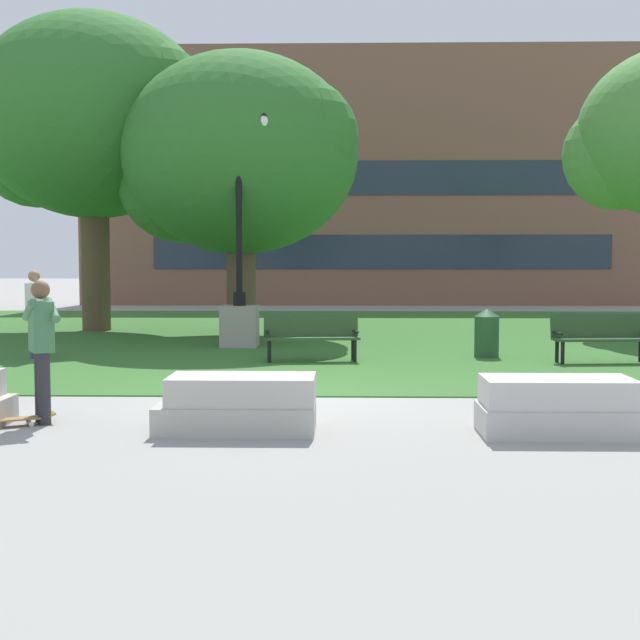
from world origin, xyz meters
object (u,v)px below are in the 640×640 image
Objects in this scene: concrete_block_left at (239,405)px; concrete_block_right at (559,407)px; skateboard at (10,420)px; park_bench_near_right at (311,334)px; park_bench_far_left at (600,335)px; lamp_post_center at (239,299)px; person_bystander_near_lawn at (35,309)px; trash_bin at (487,332)px; person_skateboarder at (42,342)px.

concrete_block_right is (3.60, -0.10, 0.00)m from concrete_block_left.
park_bench_near_right reaches higher than skateboard.
lamp_post_center is (-7.08, 2.82, 0.52)m from park_bench_far_left.
park_bench_far_left is at bearing -21.73° from lamp_post_center.
park_bench_near_right is at bearing -2.24° from person_bystander_near_lawn.
park_bench_far_left is (2.40, 6.75, 0.23)m from concrete_block_right.
skateboard is 7.14m from person_bystander_near_lawn.
concrete_block_left is 3.61m from concrete_block_right.
concrete_block_right is 10.98m from person_bystander_near_lawn.
concrete_block_left is 0.98× the size of park_bench_far_left.
person_skateboarder is at bearing -132.17° from trash_bin.
park_bench_near_right is 1.08× the size of person_bystander_near_lawn.
person_skateboarder is at bearing -115.32° from park_bench_near_right.
concrete_block_left is 0.35× the size of lamp_post_center.
concrete_block_left is 1.05× the size of person_skateboarder.
trash_bin is at bearing 155.70° from park_bench_far_left.
concrete_block_right is at bearing -2.76° from skateboard.
park_bench_far_left reaches higher than concrete_block_left.
concrete_block_right is 1.05× the size of person_skateboarder.
skateboard is (-6.32, 0.30, -0.22)m from concrete_block_right.
park_bench_near_right is 1.92× the size of trash_bin.
skateboard is 10.85m from park_bench_far_left.
person_skateboarder reaches higher than park_bench_far_left.
park_bench_far_left is at bearing 36.49° from skateboard.
park_bench_far_left is (5.40, -0.12, 0.00)m from park_bench_near_right.
trash_bin is (3.44, 0.77, -0.04)m from park_bench_near_right.
concrete_block_left is at bearing -132.05° from park_bench_far_left.
park_bench_near_right is at bearing 178.69° from park_bench_far_left.
concrete_block_left is at bearing -95.05° from park_bench_near_right.
skateboard is at bearing -132.62° from trash_bin.
lamp_post_center reaches higher than trash_bin.
trash_bin is at bearing 47.38° from skateboard.
concrete_block_left is 8.56m from trash_bin.
lamp_post_center is (-1.08, 9.48, 0.75)m from concrete_block_left.
person_skateboarder is (-6.01, 0.53, 0.67)m from concrete_block_right.
concrete_block_right is 7.17m from park_bench_far_left.
trash_bin is at bearing -20.71° from lamp_post_center.
concrete_block_right is 1.88× the size of trash_bin.
park_bench_far_left is at bearing -24.30° from trash_bin.
park_bench_near_right is (-3.01, 6.88, 0.23)m from concrete_block_right.
park_bench_near_right is at bearing 64.68° from person_skateboarder.
trash_bin is at bearing 3.61° from person_bystander_near_lawn.
concrete_block_left is 8.48m from person_bystander_near_lawn.
person_bystander_near_lawn is (-2.35, 6.55, 0.00)m from person_skateboarder.
concrete_block_right is at bearing -63.94° from lamp_post_center.
person_bystander_near_lawn is (-4.75, 6.99, 0.68)m from concrete_block_left.
lamp_post_center reaches higher than concrete_block_right.
lamp_post_center is (1.64, 9.27, 0.97)m from skateboard.
person_skateboarder is 7.03m from park_bench_near_right.
park_bench_near_right is at bearing 113.61° from concrete_block_right.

